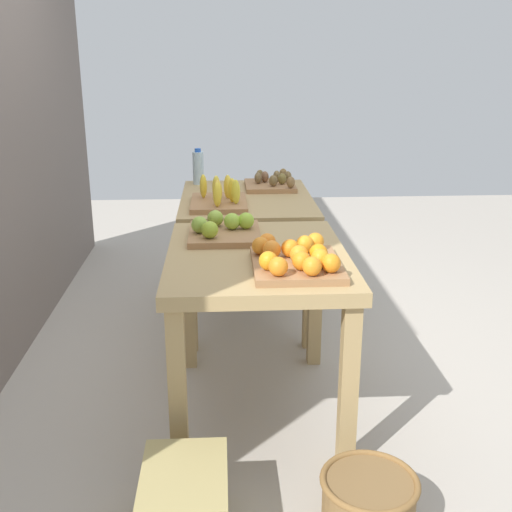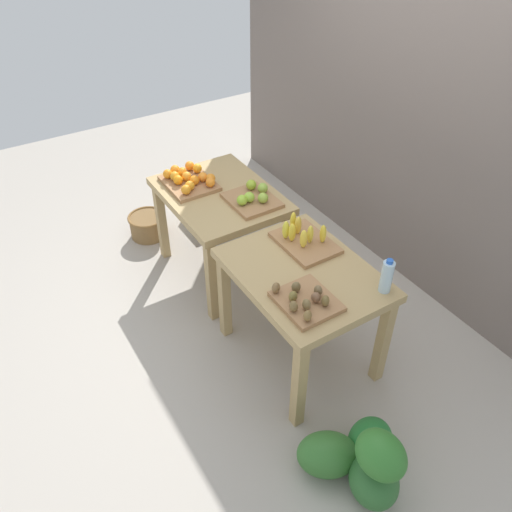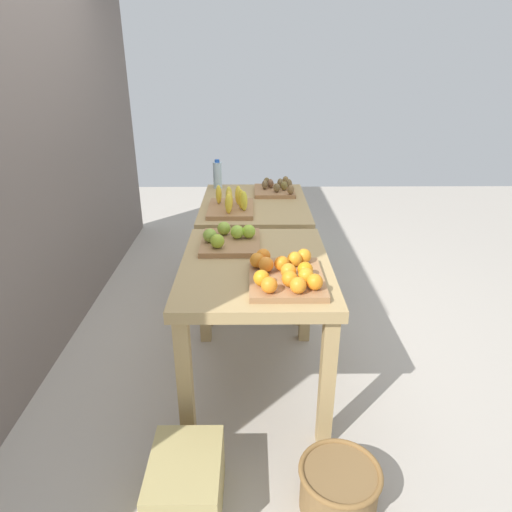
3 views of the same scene
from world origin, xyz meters
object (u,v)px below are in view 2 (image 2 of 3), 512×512
Objects in this scene: display_table_left at (220,205)px; cardboard_produce_box at (209,204)px; orange_bin at (189,180)px; wicker_basket at (148,225)px; display_table_right at (303,284)px; banana_crate at (304,239)px; apple_bin at (253,198)px; water_bottle at (387,276)px; watermelon_pile at (360,458)px; kiwi_bin at (306,300)px.

display_table_left reaches higher than cardboard_produce_box.
display_table_left is at bearing 32.23° from orange_bin.
wicker_basket is 0.65m from cardboard_produce_box.
banana_crate is at bearing 144.41° from display_table_right.
banana_crate reaches higher than display_table_left.
apple_bin is 0.64m from banana_crate.
display_table_right is 2.06m from wicker_basket.
water_bottle reaches higher than display_table_right.
banana_crate is 0.64× the size of watermelon_pile.
watermelon_pile is at bearing -2.66° from orange_bin.
watermelon_pile is 2.91m from wicker_basket.
apple_bin is 1.13× the size of wicker_basket.
display_table_left is 2.88× the size of kiwi_bin.
orange_bin is 1.85× the size of water_bottle.
kiwi_bin reaches higher than wicker_basket.
cardboard_produce_box is (-1.72, 0.14, -0.70)m from banana_crate.
display_table_right is at bearing -143.28° from water_bottle.
cardboard_produce_box is at bearing 175.48° from banana_crate.
kiwi_bin is at bearing -1.06° from orange_bin.
water_bottle is (0.15, 0.48, 0.08)m from kiwi_bin.
display_table_right is (1.12, 0.00, 0.00)m from display_table_left.
cardboard_produce_box is at bearing 160.03° from display_table_left.
wicker_basket is (-0.60, -0.20, -0.72)m from orange_bin.
water_bottle reaches higher than apple_bin.
cardboard_produce_box is at bearing 167.81° from kiwi_bin.
kiwi_bin is (1.12, -0.32, -0.00)m from apple_bin.
orange_bin reaches higher than cardboard_produce_box.
water_bottle is 0.67× the size of wicker_basket.
kiwi_bin reaches higher than watermelon_pile.
banana_crate is (-0.23, 0.16, 0.16)m from display_table_right.
water_bottle is at bearing 134.16° from watermelon_pile.
apple_bin is at bearing -178.61° from banana_crate.
display_table_right is 0.35m from kiwi_bin.
banana_crate is at bearing 16.66° from wicker_basket.
kiwi_bin is (0.26, -0.18, 0.15)m from display_table_right.
wicker_basket is at bearing -161.14° from orange_bin.
cardboard_produce_box is at bearing 169.21° from watermelon_pile.
orange_bin is at bearing -36.85° from cardboard_produce_box.
display_table_left is 0.32m from orange_bin.
orange_bin reaches higher than display_table_left.
water_bottle is (1.53, 0.31, 0.23)m from display_table_left.
watermelon_pile is (0.95, -0.25, -0.49)m from display_table_right.
kiwi_bin is (1.38, -0.18, 0.15)m from display_table_left.
wicker_basket is (-1.95, -0.35, -0.56)m from display_table_right.
water_bottle is at bearing 14.39° from orange_bin.
banana_crate reaches higher than wicker_basket.
apple_bin is 1.17m from kiwi_bin.
display_table_right is 1.10m from watermelon_pile.
display_table_right is 4.36× the size of water_bottle.
banana_crate is 1.85× the size of water_bottle.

